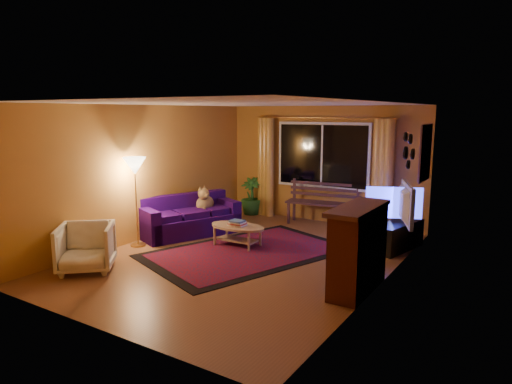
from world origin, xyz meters
The scene contains 22 objects.
floor centered at (0.00, 0.00, -0.01)m, with size 4.50×6.00×0.02m, color brown.
ceiling centered at (0.00, 0.00, 2.51)m, with size 4.50×6.00×0.02m, color white.
wall_back centered at (0.00, 3.01, 1.25)m, with size 4.50×0.02×2.50m, color #BE7E30.
wall_left centered at (-2.26, 0.00, 1.25)m, with size 0.02×6.00×2.50m, color #BE7E30.
wall_right centered at (2.26, 0.00, 1.25)m, with size 0.02×6.00×2.50m, color #BE7E30.
window centered at (0.00, 2.94, 1.45)m, with size 2.00×0.02×1.30m, color black.
curtain_rod centered at (0.00, 2.90, 2.25)m, with size 0.03×0.03×3.20m, color #BF8C3F.
curtain_left centered at (-1.35, 2.88, 1.12)m, with size 0.36×0.36×2.24m, color gold.
curtain_right centered at (1.35, 2.88, 1.12)m, with size 0.36×0.36×2.24m, color gold.
bench centered at (0.16, 2.69, 0.23)m, with size 1.56×0.46×0.47m, color #3B2224.
potted_plant centered at (-1.68, 2.75, 0.43)m, with size 0.49×0.49×0.87m, color #235B1E.
sofa centered at (-1.71, 0.58, 0.38)m, with size 0.81×1.90×0.77m, color #1F0341.
dog centered at (-1.66, 1.00, 0.60)m, with size 0.30×0.41×0.44m, color olive, non-canonical shape.
armchair centered at (-1.68, -1.83, 0.40)m, with size 0.77×0.72×0.79m, color beige.
floor_lamp centered at (-2.00, -0.50, 0.80)m, with size 0.27×0.27×1.61m, color #BF8C3F.
rug centered at (-0.12, 0.21, 0.01)m, with size 2.13×3.36×0.02m, color #79030A.
coffee_table centered at (-0.48, 0.43, 0.19)m, with size 1.05×1.05×0.38m, color #A17E5B.
tv_console centered at (2.00, 1.76, 0.24)m, with size 0.38×1.15×0.48m, color black.
television centered at (2.00, 1.76, 0.82)m, with size 1.19×0.16×0.69m, color black.
fireplace centered at (2.05, -0.40, 0.55)m, with size 0.40×1.20×1.10m, color maroon.
mirror_cluster centered at (2.21, 1.30, 1.80)m, with size 0.06×0.60×0.56m, color black, non-canonical shape.
painting centered at (2.22, 2.45, 1.65)m, with size 0.04×0.76×0.96m, color #CE511C.
Camera 1 is at (4.01, -6.05, 2.37)m, focal length 32.00 mm.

